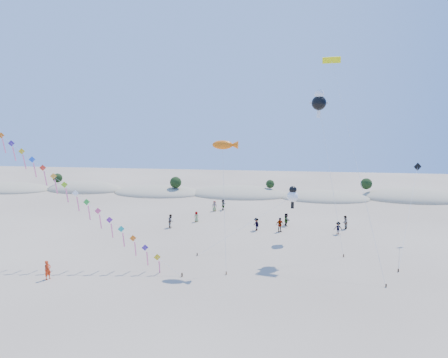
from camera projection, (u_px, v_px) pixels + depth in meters
ground at (183, 315)px, 28.11m from camera, size 160.00×160.00×0.00m
dune_ridge at (244, 194)px, 72.13m from camera, size 145.30×11.49×5.57m
kite_train at (23, 153)px, 38.49m from camera, size 33.21×6.31×21.80m
fish_kite at (225, 145)px, 37.03m from camera, size 2.57×4.11×12.45m
cartoon_kite_low at (293, 195)px, 44.42m from camera, size 11.02×7.30×6.69m
cartoon_kite_high at (319, 101)px, 40.82m from camera, size 3.88×4.16×17.72m
parafoil_kite at (333, 66)px, 40.72m from camera, size 4.93×11.83×21.27m
dark_kite at (413, 191)px, 42.60m from camera, size 5.70×11.62×9.36m
flyer_foreground at (48, 270)px, 34.19m from camera, size 0.63×0.76×1.76m
beachgoers at (259, 218)px, 52.09m from camera, size 24.13×11.98×1.88m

